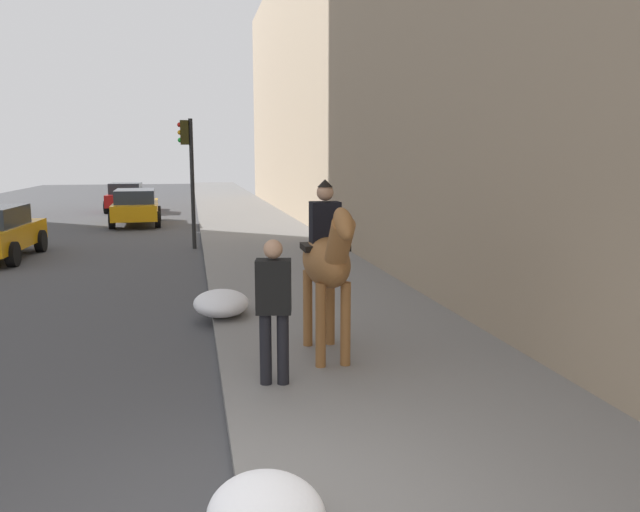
% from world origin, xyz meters
% --- Properties ---
extents(sidewalk_slab, '(120.00, 4.03, 0.12)m').
position_xyz_m(sidewalk_slab, '(0.00, -2.02, 0.06)').
color(sidewalk_slab, slate).
rests_on(sidewalk_slab, ground).
extents(mounted_horse_near, '(2.15, 0.60, 2.33)m').
position_xyz_m(mounted_horse_near, '(3.56, -1.41, 1.43)').
color(mounted_horse_near, brown).
rests_on(mounted_horse_near, sidewalk_slab).
extents(pedestrian_greeting, '(0.33, 0.44, 1.70)m').
position_xyz_m(pedestrian_greeting, '(2.72, -0.60, 1.10)').
color(pedestrian_greeting, black).
rests_on(pedestrian_greeting, sidewalk_slab).
extents(car_mid_lane, '(4.55, 2.06, 1.44)m').
position_xyz_m(car_mid_lane, '(21.66, 2.48, 0.76)').
color(car_mid_lane, orange).
rests_on(car_mid_lane, ground).
extents(car_far_lane, '(3.85, 1.91, 1.44)m').
position_xyz_m(car_far_lane, '(28.11, 3.47, 0.74)').
color(car_far_lane, maroon).
rests_on(car_far_lane, ground).
extents(traffic_light_near_curb, '(0.20, 0.44, 3.83)m').
position_xyz_m(traffic_light_near_curb, '(14.51, 0.32, 2.57)').
color(traffic_light_near_curb, black).
rests_on(traffic_light_near_curb, ground).
extents(snow_pile_far, '(1.19, 0.92, 0.41)m').
position_xyz_m(snow_pile_far, '(6.01, -0.15, 0.33)').
color(snow_pile_far, white).
rests_on(snow_pile_far, sidewalk_slab).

